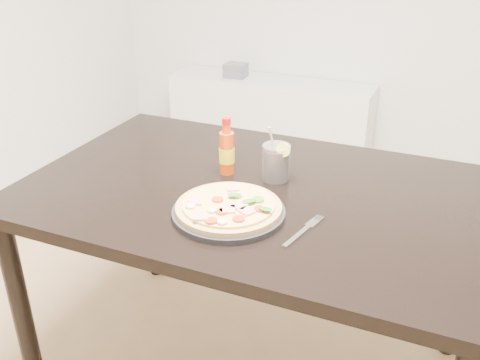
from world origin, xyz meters
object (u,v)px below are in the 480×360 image
at_px(cola_cup, 276,163).
at_px(media_console, 270,115).
at_px(fork, 305,230).
at_px(plate, 229,212).
at_px(dining_table, 255,212).
at_px(pizza, 229,207).
at_px(hot_sauce_bottle, 227,152).

height_order(cola_cup, media_console, cola_cup).
bearing_deg(fork, plate, -166.27).
bearing_deg(cola_cup, dining_table, -113.48).
distance_m(dining_table, cola_cup, 0.16).
bearing_deg(pizza, hot_sauce_bottle, 115.34).
relative_size(dining_table, cola_cup, 7.95).
xyz_separation_m(pizza, hot_sauce_bottle, (-0.12, 0.25, 0.05)).
relative_size(pizza, media_console, 0.21).
relative_size(pizza, cola_cup, 1.65).
xyz_separation_m(hot_sauce_bottle, fork, (0.33, -0.24, -0.07)).
height_order(pizza, fork, pizza).
distance_m(plate, hot_sauce_bottle, 0.28).
relative_size(fork, media_console, 0.13).
xyz_separation_m(pizza, cola_cup, (0.04, 0.27, 0.03)).
bearing_deg(hot_sauce_bottle, plate, -64.60).
distance_m(cola_cup, media_console, 2.12).
xyz_separation_m(dining_table, pizza, (-0.01, -0.19, 0.11)).
bearing_deg(cola_cup, plate, -99.08).
distance_m(pizza, cola_cup, 0.27).
bearing_deg(media_console, plate, -72.86).
bearing_deg(plate, media_console, 107.14).
height_order(pizza, cola_cup, cola_cup).
bearing_deg(fork, dining_table, 152.48).
xyz_separation_m(pizza, fork, (0.22, 0.00, -0.02)).
bearing_deg(plate, dining_table, 87.83).
relative_size(cola_cup, media_console, 0.13).
xyz_separation_m(hot_sauce_bottle, cola_cup, (0.16, 0.02, -0.02)).
xyz_separation_m(plate, fork, (0.22, 0.00, -0.01)).
height_order(pizza, hot_sauce_bottle, hot_sauce_bottle).
xyz_separation_m(dining_table, cola_cup, (0.04, 0.08, 0.14)).
bearing_deg(dining_table, plate, -92.17).
distance_m(plate, pizza, 0.02).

